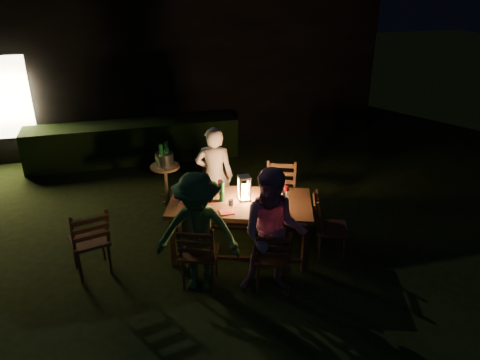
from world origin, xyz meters
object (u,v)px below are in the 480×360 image
object	(u,v)px
chair_far_right	(280,208)
bottle_bucket_a	(161,158)
person_opp_left	(198,233)
bottle_bucket_b	(167,155)
dining_table	(240,207)
person_opp_right	(273,233)
ice_bucket	(164,159)
bottle_table	(222,192)
chair_spare	(92,252)
lantern	(244,189)
person_house_side	(214,176)
chair_end	(330,237)
chair_near_left	(200,264)
side_table	(165,170)
chair_far_left	(215,208)
chair_near_right	(272,268)

from	to	relation	value
chair_far_right	bottle_bucket_a	xyz separation A→B (m)	(-1.63, 1.23, 0.51)
person_opp_left	bottle_bucket_a	world-z (taller)	person_opp_left
bottle_bucket_b	dining_table	bearing A→B (deg)	-67.68
person_opp_right	ice_bucket	bearing A→B (deg)	128.41
bottle_table	ice_bucket	xyz separation A→B (m)	(-0.58, 1.74, -0.17)
chair_spare	lantern	bearing A→B (deg)	-13.63
person_opp_right	bottle_bucket_a	bearing A→B (deg)	129.61
person_opp_right	bottle_table	world-z (taller)	person_opp_right
dining_table	ice_bucket	size ratio (longest dim) A/B	7.02
dining_table	person_house_side	bearing A→B (deg)	118.76
chair_end	chair_near_left	bearing A→B (deg)	-63.58
bottle_bucket_a	side_table	bearing A→B (deg)	38.66
chair_near_left	lantern	bearing A→B (deg)	60.91
dining_table	person_opp_left	bearing A→B (deg)	-118.76
lantern	chair_near_left	bearing A→B (deg)	-140.24
person_house_side	bottle_bucket_b	size ratio (longest dim) A/B	4.87
person_opp_right	side_table	size ratio (longest dim) A/B	2.49
person_opp_right	chair_spare	bearing A→B (deg)	175.06
ice_bucket	bottle_bucket_b	size ratio (longest dim) A/B	0.94
person_house_side	side_table	world-z (taller)	person_house_side
person_house_side	bottle_table	distance (m)	0.86
ice_bucket	bottle_bucket_a	world-z (taller)	bottle_bucket_a
lantern	dining_table	bearing A→B (deg)	-153.84
chair_far_left	bottle_table	bearing A→B (deg)	103.98
chair_near_right	chair_far_right	xyz separation A→B (m)	(0.59, 1.43, 0.02)
chair_end	bottle_table	bearing A→B (deg)	-88.20
dining_table	chair_near_right	size ratio (longest dim) A/B	2.20
dining_table	person_opp_left	world-z (taller)	person_opp_left
chair_far_left	lantern	distance (m)	1.11
chair_near_right	bottle_bucket_b	xyz separation A→B (m)	(-0.94, 2.73, 0.53)
dining_table	bottle_table	size ratio (longest dim) A/B	7.52
chair_far_right	side_table	size ratio (longest dim) A/B	1.55
person_opp_left	bottle_table	world-z (taller)	person_opp_left
person_house_side	person_opp_right	size ratio (longest dim) A/B	0.96
person_opp_left	ice_bucket	size ratio (longest dim) A/B	5.19
person_house_side	ice_bucket	world-z (taller)	person_house_side
person_opp_right	ice_bucket	xyz separation A→B (m)	(-0.97, 2.74, -0.05)
chair_far_right	chair_near_left	bearing A→B (deg)	59.38
chair_end	bottle_bucket_b	bearing A→B (deg)	-118.87
chair_far_left	person_opp_left	world-z (taller)	person_opp_left
dining_table	chair_near_right	world-z (taller)	chair_near_right
ice_bucket	chair_near_right	bearing A→B (deg)	-69.80
chair_end	bottle_table	xyz separation A→B (m)	(-1.40, 0.48, 0.65)
chair_far_left	person_opp_left	size ratio (longest dim) A/B	0.57
chair_spare	ice_bucket	size ratio (longest dim) A/B	3.44
chair_near_left	person_house_side	bearing A→B (deg)	92.29
dining_table	chair_near_left	distance (m)	0.98
person_house_side	person_opp_right	xyz separation A→B (m)	(0.32, -1.84, 0.04)
chair_near_left	person_opp_right	size ratio (longest dim) A/B	0.61
dining_table	lantern	xyz separation A→B (m)	(0.06, 0.03, 0.24)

